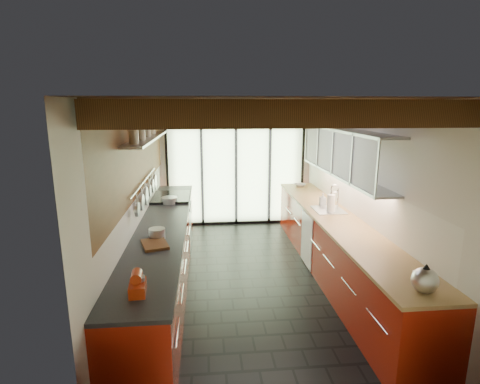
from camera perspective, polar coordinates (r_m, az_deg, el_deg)
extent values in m
plane|color=black|center=(5.77, 1.73, -13.07)|extent=(5.50, 5.50, 0.00)
plane|color=silver|center=(8.01, -0.64, 4.17)|extent=(3.20, 0.00, 3.20)
plane|color=silver|center=(2.77, 9.13, -13.78)|extent=(3.20, 0.00, 3.20)
plane|color=silver|center=(5.37, -15.37, -0.78)|extent=(0.00, 5.50, 5.50)
plane|color=silver|center=(5.75, 17.86, -0.05)|extent=(0.00, 5.50, 5.50)
plane|color=#472814|center=(5.18, 1.93, 13.71)|extent=(5.50, 5.50, 0.00)
cube|color=#593316|center=(2.96, 7.54, 11.73)|extent=(3.14, 0.14, 0.22)
cube|color=#593316|center=(3.84, 4.51, 12.09)|extent=(3.14, 0.14, 0.22)
cube|color=#593316|center=(4.73, 2.62, 12.30)|extent=(3.14, 0.14, 0.22)
cube|color=#593316|center=(5.63, 1.33, 12.44)|extent=(3.14, 0.14, 0.22)
cube|color=#593316|center=(6.52, 0.38, 12.54)|extent=(3.14, 0.14, 0.22)
cube|color=#593316|center=(7.42, -0.33, 12.61)|extent=(3.14, 0.14, 0.22)
cube|color=brown|center=(7.88, -0.63, 11.69)|extent=(3.14, 0.06, 0.50)
plane|color=brown|center=(5.45, -15.14, 6.65)|extent=(0.00, 4.90, 4.90)
plane|color=#C6EAAD|center=(8.04, -0.62, 2.57)|extent=(2.90, 0.00, 2.90)
cube|color=black|center=(8.03, -10.98, 2.32)|extent=(0.05, 0.04, 2.15)
cube|color=black|center=(8.27, 9.46, 2.69)|extent=(0.05, 0.04, 2.15)
cube|color=black|center=(7.99, -0.60, 2.51)|extent=(0.06, 0.05, 2.15)
cube|color=black|center=(7.87, -0.61, 10.23)|extent=(2.90, 0.05, 0.06)
cylinder|color=red|center=(7.84, -0.61, 11.68)|extent=(0.34, 0.04, 0.34)
cylinder|color=beige|center=(7.82, -0.59, 11.68)|extent=(0.28, 0.02, 0.28)
cube|color=#9A1D0D|center=(5.59, -11.51, -9.31)|extent=(0.65, 5.00, 0.88)
cube|color=black|center=(5.43, -11.73, -4.81)|extent=(0.68, 5.00, 0.04)
cube|color=silver|center=(6.94, -10.29, -4.76)|extent=(0.66, 0.90, 0.90)
cube|color=black|center=(6.81, -10.46, -0.83)|extent=(0.65, 0.90, 0.06)
cube|color=#9A1D0D|center=(5.88, 14.32, -8.31)|extent=(0.65, 5.00, 0.88)
cube|color=tan|center=(5.73, 14.58, -4.02)|extent=(0.68, 5.00, 0.04)
cube|color=white|center=(6.14, 10.15, -7.17)|extent=(0.02, 0.60, 0.84)
cube|color=silver|center=(6.08, 13.33, -2.70)|extent=(0.45, 0.52, 0.02)
cylinder|color=silver|center=(6.09, 14.71, -1.06)|extent=(0.02, 0.02, 0.34)
torus|color=silver|center=(6.03, 14.27, 0.49)|extent=(0.14, 0.02, 0.14)
plane|color=silver|center=(5.81, 13.98, 5.85)|extent=(0.00, 3.00, 3.00)
cube|color=#9EA0A5|center=(5.91, 15.36, 2.60)|extent=(0.34, 3.00, 0.03)
cube|color=#9EA0A5|center=(5.83, 15.76, 9.08)|extent=(0.34, 3.00, 0.03)
cylinder|color=silver|center=(5.61, -14.36, 1.65)|extent=(0.02, 2.20, 0.02)
cube|color=silver|center=(5.42, -13.95, 8.01)|extent=(0.28, 2.60, 0.03)
cylinder|color=silver|center=(4.78, -15.38, -2.59)|extent=(0.04, 0.18, 0.18)
cylinder|color=silver|center=(5.12, -14.73, -1.53)|extent=(0.04, 0.22, 0.22)
cylinder|color=silver|center=(5.45, -14.16, -0.61)|extent=(0.04, 0.26, 0.26)
cylinder|color=silver|center=(5.79, -13.65, 0.21)|extent=(0.04, 0.18, 0.18)
cylinder|color=silver|center=(6.13, -13.20, 0.94)|extent=(0.04, 0.22, 0.22)
cylinder|color=silver|center=(6.42, -12.85, 1.50)|extent=(0.04, 0.26, 0.26)
cube|color=#BA2F0E|center=(3.52, -15.32, -13.95)|extent=(0.16, 0.26, 0.10)
cylinder|color=#BA2F0E|center=(3.45, -15.50, -12.27)|extent=(0.11, 0.16, 0.10)
cylinder|color=silver|center=(3.54, -15.24, -13.12)|extent=(0.13, 0.13, 0.10)
cylinder|color=silver|center=(4.80, -12.53, -6.20)|extent=(0.21, 0.21, 0.13)
cylinder|color=silver|center=(6.45, -10.69, -1.23)|extent=(0.32, 0.32, 0.10)
cube|color=brown|center=(4.59, -12.86, -7.77)|extent=(0.38, 0.45, 0.03)
sphere|color=silver|center=(3.78, 26.36, -11.84)|extent=(0.31, 0.31, 0.23)
cone|color=black|center=(3.74, 26.56, -10.06)|extent=(0.11, 0.11, 0.06)
cylinder|color=silver|center=(3.88, 25.39, -10.96)|extent=(0.06, 0.09, 0.05)
cylinder|color=white|center=(5.95, 13.69, -1.75)|extent=(0.15, 0.15, 0.28)
cylinder|color=silver|center=(5.91, 13.77, -0.16)|extent=(0.03, 0.03, 0.05)
imported|color=silver|center=(6.33, 12.49, -1.11)|extent=(0.10, 0.10, 0.21)
imported|color=silver|center=(7.75, 9.12, 1.05)|extent=(0.23, 0.23, 0.06)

